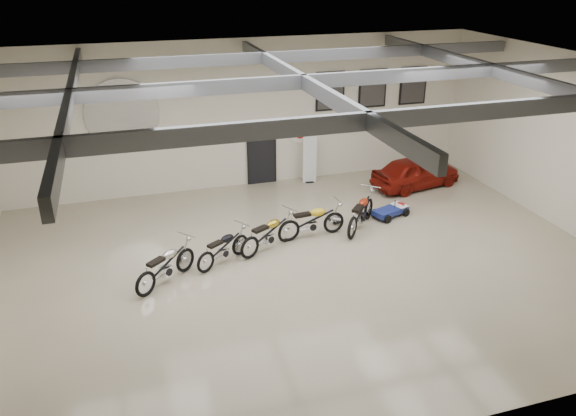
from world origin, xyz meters
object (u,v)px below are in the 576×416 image
object	(u,v)px
motorcycle_gold	(269,233)
go_kart	(393,208)
motorcycle_red	(361,212)
vintage_car	(416,172)
motorcycle_black	(223,247)
motorcycle_yellow	(312,220)
banner_stand	(310,158)
motorcycle_silver	(165,265)

from	to	relation	value
motorcycle_gold	go_kart	bearing A→B (deg)	-14.62
motorcycle_red	vintage_car	bearing A→B (deg)	-9.26
motorcycle_gold	motorcycle_black	bearing A→B (deg)	167.37
motorcycle_yellow	go_kart	bearing A→B (deg)	7.06
banner_stand	go_kart	distance (m)	3.84
motorcycle_gold	motorcycle_red	world-z (taller)	motorcycle_red
vintage_car	go_kart	bearing A→B (deg)	125.84
motorcycle_red	vintage_car	distance (m)	4.03
banner_stand	vintage_car	bearing A→B (deg)	-16.92
motorcycle_yellow	vintage_car	size ratio (longest dim) A/B	0.62
motorcycle_silver	motorcycle_black	bearing A→B (deg)	-19.87
motorcycle_yellow	motorcycle_black	bearing A→B (deg)	-169.61
motorcycle_silver	go_kart	xyz separation A→B (m)	(7.13, 1.93, -0.25)
motorcycle_black	motorcycle_gold	world-z (taller)	motorcycle_gold
motorcycle_red	go_kart	bearing A→B (deg)	-25.77
vintage_car	motorcycle_yellow	bearing A→B (deg)	107.50
motorcycle_black	motorcycle_red	world-z (taller)	motorcycle_red
motorcycle_gold	motorcycle_red	distance (m)	2.97
motorcycle_yellow	motorcycle_gold	bearing A→B (deg)	-169.43
motorcycle_silver	go_kart	size ratio (longest dim) A/B	1.36
motorcycle_red	banner_stand	bearing A→B (deg)	45.63
banner_stand	motorcycle_yellow	bearing A→B (deg)	-101.24
go_kart	banner_stand	bearing A→B (deg)	94.22
motorcycle_black	motorcycle_yellow	bearing A→B (deg)	-17.36
motorcycle_silver	motorcycle_gold	distance (m)	3.00
motorcycle_red	go_kart	distance (m)	1.47
motorcycle_yellow	motorcycle_red	distance (m)	1.56
motorcycle_silver	motorcycle_black	xyz separation A→B (m)	(1.53, 0.56, -0.05)
motorcycle_red	motorcycle_black	bearing A→B (deg)	143.84
motorcycle_gold	motorcycle_red	xyz separation A→B (m)	(2.93, 0.48, 0.03)
motorcycle_red	go_kart	world-z (taller)	motorcycle_red
banner_stand	go_kart	world-z (taller)	banner_stand
motorcycle_black	motorcycle_red	xyz separation A→B (m)	(4.25, 0.84, 0.08)
motorcycle_silver	motorcycle_gold	size ratio (longest dim) A/B	1.00
banner_stand	go_kart	xyz separation A→B (m)	(1.55, -3.45, -0.63)
motorcycle_yellow	go_kart	world-z (taller)	motorcycle_yellow
motorcycle_yellow	go_kart	size ratio (longest dim) A/B	1.39
banner_stand	motorcycle_red	bearing A→B (deg)	-80.00
motorcycle_red	vintage_car	size ratio (longest dim) A/B	0.64
motorcycle_black	vintage_car	distance (m)	8.13
motorcycle_gold	vintage_car	world-z (taller)	vintage_car
motorcycle_silver	vintage_car	size ratio (longest dim) A/B	0.61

